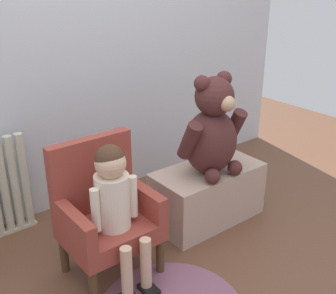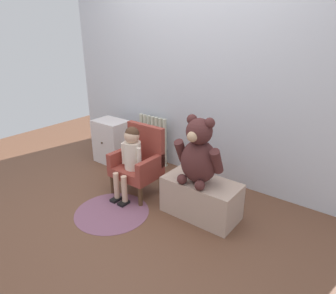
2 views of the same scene
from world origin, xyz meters
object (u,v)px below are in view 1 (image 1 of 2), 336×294
child_armchair (105,211)px  large_teddy_bear (212,131)px  low_bench (207,194)px  child_figure (115,196)px

child_armchair → large_teddy_bear: 0.77m
low_bench → large_teddy_bear: 0.44m
child_figure → large_teddy_bear: bearing=7.4°
low_bench → large_teddy_bear: size_ratio=1.15×
child_armchair → child_figure: 0.18m
child_armchair → low_bench: size_ratio=1.03×
child_figure → large_teddy_bear: size_ratio=1.22×
low_bench → child_armchair: bearing=-178.6°
child_figure → large_teddy_bear: large_teddy_bear is taller
child_figure → low_bench: size_ratio=1.07×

